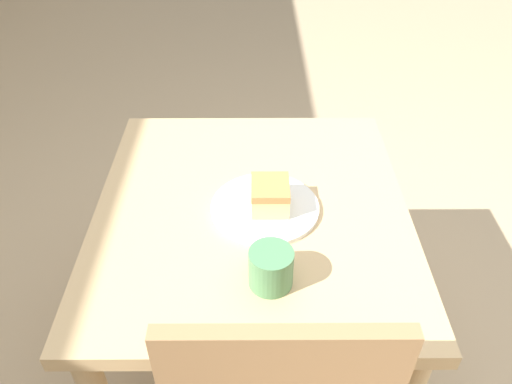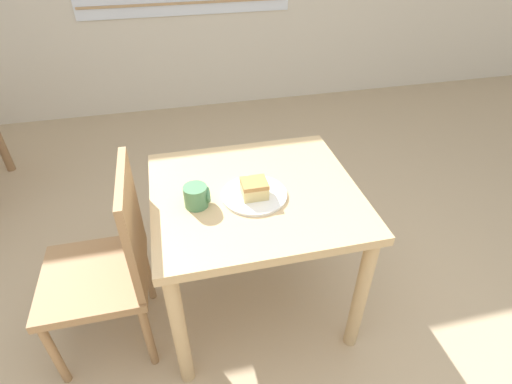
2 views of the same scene
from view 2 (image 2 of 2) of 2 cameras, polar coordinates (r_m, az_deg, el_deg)
name	(u,v)px [view 2 (image 2 of 2)]	position (r m, az deg, el deg)	size (l,w,h in m)	color
dining_table_near	(255,211)	(1.74, -0.15, -2.78)	(0.87, 0.79, 0.71)	tan
chair_near_window	(109,263)	(1.79, -20.22, -9.49)	(0.44, 0.44, 0.90)	#9E754C
plate	(254,195)	(1.64, -0.25, -0.39)	(0.27, 0.27, 0.01)	white
cake_slice	(254,188)	(1.61, -0.25, 0.52)	(0.10, 0.09, 0.07)	#E0C67F
coffee_mug	(197,196)	(1.59, -8.45, -0.58)	(0.10, 0.09, 0.09)	#4C8456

